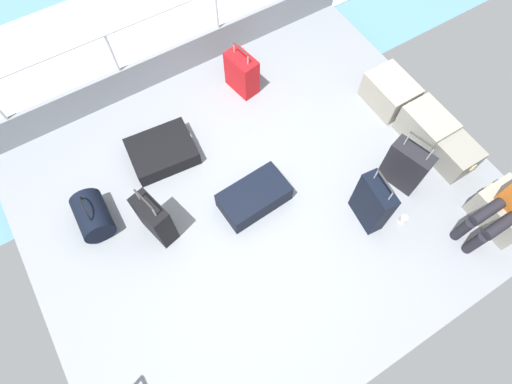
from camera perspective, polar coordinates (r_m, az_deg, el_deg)
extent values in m
cube|color=gray|center=(4.75, 0.71, -0.66)|extent=(4.40, 5.20, 0.06)
cube|color=gray|center=(5.70, -11.45, 17.52)|extent=(0.06, 5.20, 0.45)
cylinder|color=silver|center=(5.48, -31.76, 9.00)|extent=(0.04, 0.04, 1.00)
cylinder|color=silver|center=(5.42, -18.74, 16.20)|extent=(0.04, 0.04, 1.00)
cylinder|color=silver|center=(5.69, -5.33, 22.34)|extent=(0.04, 0.04, 1.00)
cylinder|color=silver|center=(5.19, -13.11, 23.38)|extent=(0.04, 4.16, 0.04)
cube|color=white|center=(7.11, -16.02, 21.13)|extent=(2.40, 7.28, 0.01)
cube|color=#9E9989|center=(5.57, 18.22, 13.13)|extent=(0.61, 0.46, 0.38)
torus|color=tan|center=(5.63, 16.40, 15.85)|extent=(0.02, 0.12, 0.12)
torus|color=tan|center=(5.40, 20.55, 11.28)|extent=(0.02, 0.12, 0.12)
cube|color=gray|center=(5.37, 22.68, 8.46)|extent=(0.58, 0.42, 0.41)
torus|color=tan|center=(5.40, 20.93, 11.29)|extent=(0.02, 0.12, 0.12)
torus|color=tan|center=(5.24, 25.08, 6.52)|extent=(0.02, 0.12, 0.12)
cube|color=gray|center=(5.32, 26.00, 4.74)|extent=(0.50, 0.40, 0.34)
torus|color=tan|center=(5.32, 24.51, 7.20)|extent=(0.02, 0.12, 0.12)
torus|color=tan|center=(5.23, 28.09, 2.99)|extent=(0.02, 0.12, 0.12)
cube|color=gray|center=(5.20, 31.54, -2.31)|extent=(0.60, 0.48, 0.38)
torus|color=tan|center=(5.15, 29.72, 0.68)|extent=(0.02, 0.12, 0.12)
cylinder|color=black|center=(4.80, 31.00, -4.08)|extent=(0.12, 0.40, 0.12)
cylinder|color=black|center=(4.87, 28.28, -6.33)|extent=(0.11, 0.11, 0.38)
cylinder|color=black|center=(4.80, 29.62, -2.43)|extent=(0.12, 0.40, 0.12)
cylinder|color=black|center=(4.87, 26.93, -4.70)|extent=(0.11, 0.11, 0.38)
cube|color=black|center=(4.39, -13.97, -3.71)|extent=(0.46, 0.29, 0.63)
cylinder|color=#A5A8AD|center=(4.09, -16.29, -0.35)|extent=(0.02, 0.02, 0.19)
cylinder|color=#A5A8AD|center=(3.97, -14.12, -2.68)|extent=(0.02, 0.02, 0.19)
cylinder|color=#2D2D2D|center=(3.95, -15.54, -0.93)|extent=(0.27, 0.08, 0.02)
cube|color=white|center=(4.25, -13.40, -1.91)|extent=(0.05, 0.02, 0.08)
cube|color=black|center=(4.84, 20.19, 3.40)|extent=(0.50, 0.32, 0.62)
cylinder|color=#A5A8AD|center=(4.52, 20.45, 7.05)|extent=(0.02, 0.02, 0.22)
cylinder|color=#A5A8AD|center=(4.50, 23.24, 4.93)|extent=(0.02, 0.02, 0.22)
cylinder|color=#2D2D2D|center=(4.42, 22.32, 6.74)|extent=(0.29, 0.10, 0.02)
cube|color=white|center=(4.78, 21.46, 5.13)|extent=(0.05, 0.02, 0.08)
cube|color=black|center=(4.57, -0.27, -0.71)|extent=(0.48, 0.79, 0.26)
cube|color=silver|center=(4.64, 3.68, 1.98)|extent=(0.05, 0.01, 0.08)
cube|color=black|center=(4.47, 15.96, -1.50)|extent=(0.45, 0.23, 0.69)
cylinder|color=#A5A8AD|center=(4.15, 16.48, 2.41)|extent=(0.02, 0.02, 0.15)
cylinder|color=#A5A8AD|center=(4.08, 18.38, -0.52)|extent=(0.02, 0.02, 0.15)
cylinder|color=#2D2D2D|center=(4.04, 17.71, 1.45)|extent=(0.28, 0.05, 0.02)
cube|color=white|center=(4.41, 17.39, -0.32)|extent=(0.05, 0.01, 0.08)
cube|color=black|center=(5.01, -12.96, 5.56)|extent=(0.67, 0.81, 0.21)
cube|color=white|center=(4.99, -9.02, 7.57)|extent=(0.05, 0.01, 0.08)
cube|color=red|center=(5.41, -2.00, 16.29)|extent=(0.46, 0.31, 0.53)
cylinder|color=#A5A8AD|center=(5.23, -3.09, 19.55)|extent=(0.02, 0.02, 0.14)
cylinder|color=#A5A8AD|center=(5.09, -1.14, 18.06)|extent=(0.02, 0.02, 0.14)
cylinder|color=#2D2D2D|center=(5.11, -2.15, 19.39)|extent=(0.28, 0.07, 0.02)
cube|color=white|center=(5.36, -0.99, 17.91)|extent=(0.05, 0.01, 0.08)
cylinder|color=black|center=(4.77, -21.88, -3.11)|extent=(0.51, 0.36, 0.35)
torus|color=black|center=(4.62, -22.64, -2.22)|extent=(0.29, 0.03, 0.29)
cylinder|color=white|center=(4.84, 19.90, -3.59)|extent=(0.08, 0.08, 0.10)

